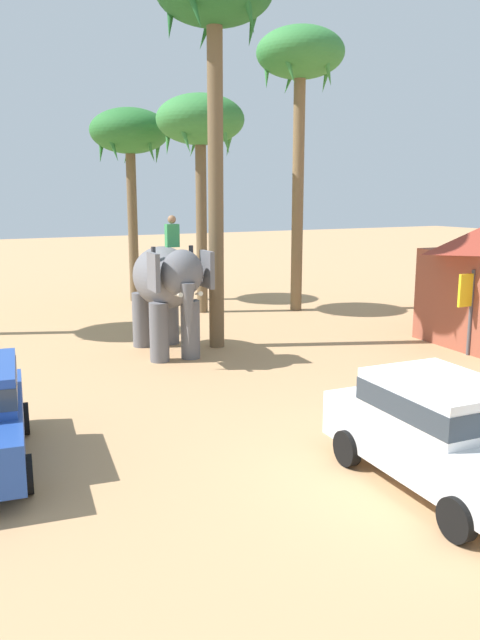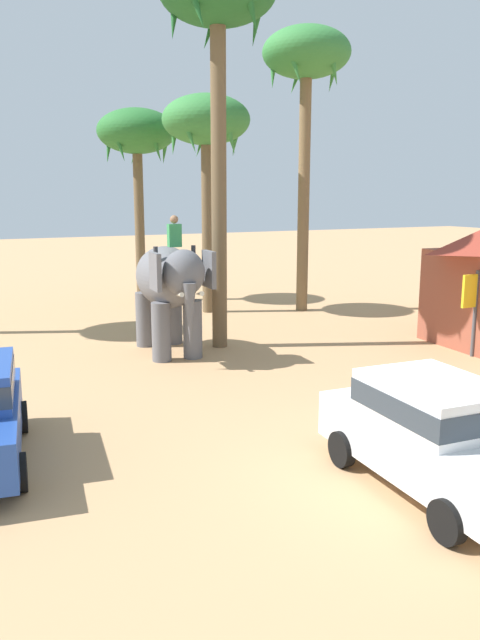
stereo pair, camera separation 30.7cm
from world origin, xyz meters
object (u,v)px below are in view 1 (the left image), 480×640
signboard_yellow (472,296)px  palm_tree_far_back (130,136)px  palm_tree_behind_elephant (300,65)px  palm_tree_left_of_road (200,126)px  elephant_with_mahout (167,284)px  palm_tree_leaning_seaward (214,8)px  car_sedan_foreground (442,430)px

signboard_yellow → palm_tree_far_back: bearing=111.7°
palm_tree_behind_elephant → palm_tree_left_of_road: palm_tree_behind_elephant is taller
palm_tree_left_of_road → elephant_with_mahout: bearing=-123.2°
palm_tree_behind_elephant → palm_tree_far_back: (-4.82, 5.04, -2.30)m
palm_tree_left_of_road → palm_tree_leaning_seaward: size_ratio=0.75×
palm_tree_left_of_road → palm_tree_leaning_seaward: 6.13m
signboard_yellow → palm_tree_behind_elephant: bearing=93.1°
elephant_with_mahout → palm_tree_far_back: size_ratio=0.50×
palm_tree_behind_elephant → signboard_yellow: 10.98m
car_sedan_foreground → signboard_yellow: bearing=39.7°
elephant_with_mahout → signboard_yellow: size_ratio=1.64×
palm_tree_behind_elephant → signboard_yellow: bearing=-86.9°
palm_tree_leaning_seaward → car_sedan_foreground: bearing=-95.6°
elephant_with_mahout → palm_tree_left_of_road: palm_tree_left_of_road is taller
car_sedan_foreground → palm_tree_left_of_road: size_ratio=0.53×
palm_tree_far_back → signboard_yellow: bearing=-68.3°
palm_tree_behind_elephant → palm_tree_far_back: 7.35m
palm_tree_behind_elephant → palm_tree_left_of_road: size_ratio=1.30×
elephant_with_mahout → signboard_yellow: 8.42m
elephant_with_mahout → palm_tree_far_back: bearing=77.0°
palm_tree_leaning_seaward → palm_tree_behind_elephant: bearing=36.7°
palm_tree_left_of_road → palm_tree_behind_elephant: bearing=-20.9°
palm_tree_behind_elephant → signboard_yellow: size_ratio=4.30×
palm_tree_far_back → signboard_yellow: palm_tree_far_back is taller
palm_tree_behind_elephant → signboard_yellow: (0.44, -8.17, -7.33)m
signboard_yellow → elephant_with_mahout: bearing=151.2°
car_sedan_foreground → palm_tree_far_back: 19.74m
palm_tree_far_back → palm_tree_leaning_seaward: (-0.52, -9.01, 2.59)m
elephant_with_mahout → palm_tree_leaning_seaward: size_ratio=0.37×
palm_tree_far_back → elephant_with_mahout: bearing=-103.0°
palm_tree_left_of_road → palm_tree_far_back: (-1.42, 3.75, -0.13)m
palm_tree_leaning_seaward → palm_tree_left_of_road: bearing=69.8°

